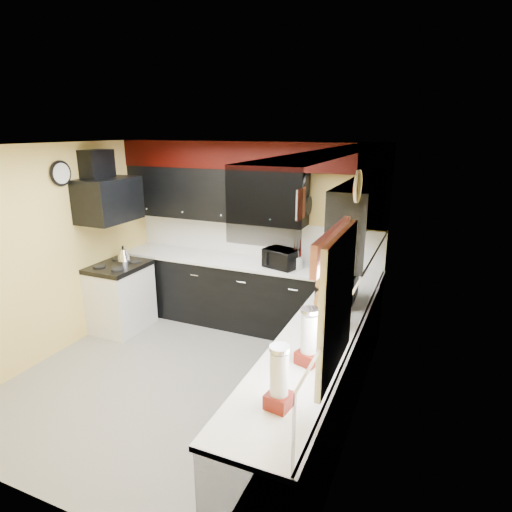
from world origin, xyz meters
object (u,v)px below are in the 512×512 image
Objects in this scene: microwave at (338,287)px; kettle at (123,255)px; toaster_oven at (281,258)px; knife_block at (324,262)px; utensil_crock at (297,262)px.

microwave is 3.03× the size of kettle.
knife_block is at bearing 22.43° from toaster_oven.
utensil_crock is 0.86× the size of kettle.
knife_block is (0.55, 0.05, 0.00)m from toaster_oven.
toaster_oven is 1.22m from microwave.
microwave is 1.12m from utensil_crock.
microwave is at bearing -75.15° from knife_block.
kettle is at bearing -149.84° from toaster_oven.
utensil_crock is 0.60× the size of knife_block.
microwave is 3.04m from kettle.
microwave is (0.91, -0.81, 0.03)m from toaster_oven.
utensil_crock is (-0.71, 0.86, -0.07)m from microwave.
toaster_oven is 0.79× the size of microwave.
kettle is at bearing -176.31° from knife_block.
microwave is at bearing -50.29° from utensil_crock.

